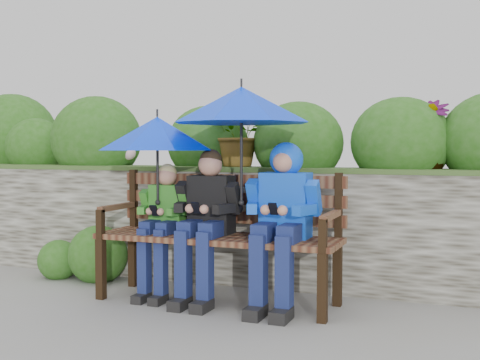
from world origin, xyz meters
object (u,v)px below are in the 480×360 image
at_px(park_bench, 221,227).
at_px(boy_middle, 206,215).
at_px(boy_right, 282,210).
at_px(umbrella_right, 241,105).
at_px(boy_left, 163,220).
at_px(umbrella_left, 157,134).

relative_size(park_bench, boy_middle, 1.61).
xyz_separation_m(boy_right, umbrella_right, (-0.32, 0.01, 0.78)).
height_order(boy_left, boy_middle, boy_middle).
bearing_deg(umbrella_right, umbrella_left, -179.50).
relative_size(boy_left, umbrella_left, 1.14).
relative_size(umbrella_left, umbrella_right, 0.89).
bearing_deg(umbrella_right, boy_middle, -176.81).
height_order(boy_middle, umbrella_left, umbrella_left).
bearing_deg(boy_right, park_bench, 170.78).
relative_size(park_bench, umbrella_left, 2.05).
bearing_deg(umbrella_right, park_bench, 158.92).
bearing_deg(boy_middle, boy_right, 0.78).
height_order(boy_left, umbrella_left, umbrella_left).
distance_m(park_bench, boy_right, 0.56).
distance_m(boy_right, umbrella_right, 0.84).
distance_m(boy_right, umbrella_left, 1.19).
bearing_deg(boy_left, boy_right, -0.23).
xyz_separation_m(boy_middle, boy_right, (0.61, 0.01, 0.07)).
xyz_separation_m(boy_right, umbrella_left, (-1.04, 0.00, 0.57)).
xyz_separation_m(park_bench, umbrella_left, (-0.51, -0.08, 0.74)).
xyz_separation_m(park_bench, boy_middle, (-0.09, -0.09, 0.10)).
distance_m(boy_left, boy_middle, 0.39).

